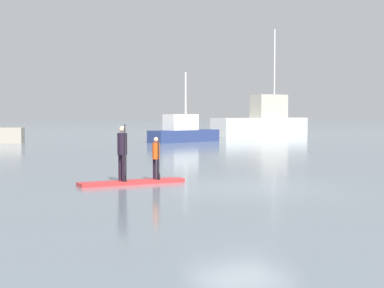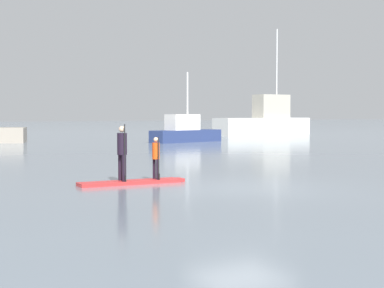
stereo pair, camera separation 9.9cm
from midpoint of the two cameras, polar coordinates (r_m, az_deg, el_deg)
ground_plane at (r=16.36m, az=4.37°, el=-4.07°), size 240.00×240.00×0.00m
paddleboard_near at (r=17.19m, az=-5.75°, el=-3.56°), size 3.10×0.60×0.10m
paddler_adult at (r=16.99m, az=-6.68°, el=-0.52°), size 0.27×0.49×1.58m
paddler_child_solo at (r=17.39m, az=-3.52°, el=-1.08°), size 0.21×0.41×1.20m
motor_boat_small_navy at (r=41.17m, az=-0.90°, el=1.16°), size 5.53×2.74×4.71m
trawler_grey_distant at (r=54.08m, az=6.54°, el=2.10°), size 9.66×3.32×9.37m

